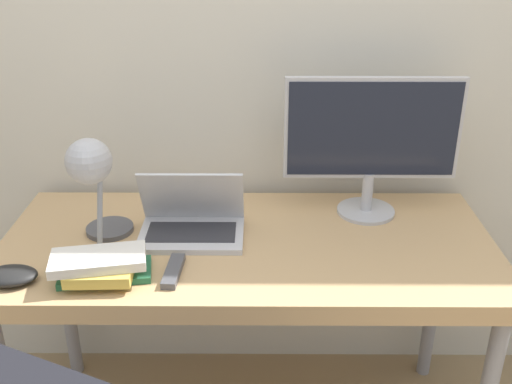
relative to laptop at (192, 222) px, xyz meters
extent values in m
cube|color=beige|center=(0.17, 0.37, 0.49)|extent=(8.00, 0.05, 2.60)
cube|color=tan|center=(0.17, -0.04, -0.07)|extent=(1.52, 0.68, 0.06)
cylinder|color=gray|center=(-0.53, 0.24, -0.46)|extent=(0.05, 0.05, 0.71)
cylinder|color=gray|center=(0.87, 0.24, -0.46)|extent=(0.05, 0.05, 0.71)
cube|color=silver|center=(0.00, -0.02, -0.04)|extent=(0.32, 0.21, 0.02)
cube|color=#2D2D33|center=(0.00, -0.02, -0.03)|extent=(0.27, 0.13, 0.00)
cube|color=silver|center=(0.00, 0.04, 0.07)|extent=(0.32, 0.10, 0.19)
cube|color=silver|center=(0.00, 0.04, 0.07)|extent=(0.29, 0.09, 0.17)
cylinder|color=#B7B7BC|center=(0.57, 0.15, -0.04)|extent=(0.19, 0.19, 0.01)
cylinder|color=#B7B7BC|center=(0.57, 0.15, 0.03)|extent=(0.04, 0.04, 0.13)
cube|color=#B7B7BC|center=(0.57, 0.16, 0.25)|extent=(0.56, 0.02, 0.33)
cube|color=black|center=(0.57, 0.15, 0.25)|extent=(0.54, 0.00, 0.31)
cylinder|color=#4C4C51|center=(-0.26, 0.02, -0.04)|extent=(0.15, 0.15, 0.02)
cylinder|color=#99999E|center=(-0.26, -0.04, 0.11)|extent=(0.02, 0.14, 0.28)
sphere|color=#B2B2B7|center=(-0.26, -0.11, 0.25)|extent=(0.13, 0.13, 0.13)
cube|color=#286B47|center=(-0.22, -0.23, -0.03)|extent=(0.27, 0.16, 0.02)
cube|color=gold|center=(-0.22, -0.25, -0.01)|extent=(0.18, 0.18, 0.03)
cube|color=silver|center=(-0.23, -0.26, 0.02)|extent=(0.27, 0.17, 0.03)
cube|color=#4C4C51|center=(-0.03, -0.23, -0.03)|extent=(0.05, 0.16, 0.02)
ellipsoid|color=black|center=(-0.47, -0.27, -0.02)|extent=(0.15, 0.10, 0.04)
camera|label=1|loc=(0.21, -1.64, 0.87)|focal=42.00mm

